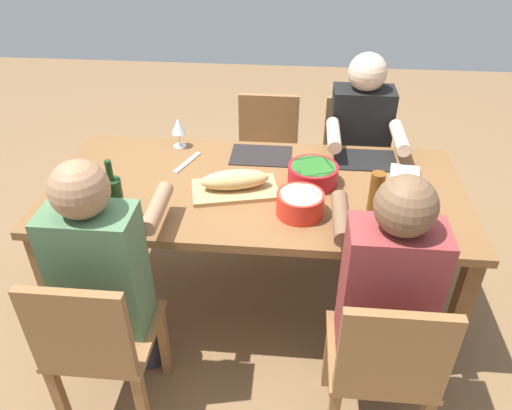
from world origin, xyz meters
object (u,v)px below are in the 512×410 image
chair_near_center (267,155)px  cup_far_left (402,221)px  diner_near_left (359,142)px  serving_bowl_greens (313,173)px  chair_near_left (353,159)px  serving_bowl_pasta (300,203)px  chair_far_right (97,343)px  napkin_stack (405,174)px  dining_table (256,199)px  wine_bottle (115,199)px  diner_far_left (386,287)px  wine_glass (178,127)px  cutting_board (235,190)px  diner_far_right (104,269)px  chair_far_left (383,364)px  bread_loaf (235,180)px  beer_bottle (375,196)px  cup_far_right (111,199)px

chair_near_center → cup_far_left: size_ratio=11.24×
diner_near_left → serving_bowl_greens: bearing=63.0°
chair_near_left → serving_bowl_pasta: 1.10m
serving_bowl_pasta → chair_far_right: bearing=37.0°
napkin_stack → diner_near_left: bearing=-67.6°
dining_table → napkin_stack: bearing=-167.4°
wine_bottle → dining_table: bearing=-150.2°
wine_bottle → diner_far_left: bearing=166.2°
wine_glass → napkin_stack: (-1.18, 0.21, -0.10)m
cutting_board → serving_bowl_greens: bearing=-162.6°
diner_near_left → diner_far_left: bearing=90.0°
diner_far_right → cutting_board: 0.71m
chair_far_left → diner_far_right: (1.09, -0.18, 0.21)m
napkin_stack → bread_loaf: bearing=15.0°
serving_bowl_pasta → bread_loaf: bearing=-26.6°
beer_bottle → napkin_stack: 0.43m
wine_bottle → cup_far_left: bearing=-177.7°
chair_far_left → serving_bowl_pasta: size_ratio=4.09×
dining_table → cup_far_left: (-0.64, 0.28, 0.12)m
dining_table → cup_far_right: bearing=20.9°
diner_far_right → serving_bowl_greens: bearing=-141.2°
diner_near_left → cutting_board: diner_near_left is taller
diner_far_right → serving_bowl_greens: size_ratio=4.99×
dining_table → bread_loaf: (0.09, 0.06, 0.14)m
dining_table → bread_loaf: bread_loaf is taller
chair_far_left → chair_far_right: same height
diner_far_right → wine_bottle: (0.02, -0.27, 0.15)m
dining_table → diner_far_right: (0.55, 0.60, 0.04)m
diner_far_left → chair_far_right: bearing=9.5°
cutting_board → napkin_stack: bearing=-165.0°
chair_far_left → napkin_stack: bearing=-100.8°
dining_table → bread_loaf: 0.18m
chair_far_right → napkin_stack: chair_far_right is taller
dining_table → diner_far_left: size_ratio=1.65×
chair_far_left → napkin_stack: chair_far_left is taller
cup_far_right → napkin_stack: 1.41m
chair_far_right → cup_far_right: bearing=-81.8°
wine_bottle → beer_bottle: (-1.10, -0.12, 0.00)m
dining_table → chair_near_center: bearing=-90.0°
diner_far_left → diner_near_left: size_ratio=1.00×
chair_far_right → serving_bowl_greens: size_ratio=3.53×
chair_far_right → diner_near_left: size_ratio=0.71×
chair_near_left → cutting_board: size_ratio=2.12×
dining_table → beer_bottle: bearing=158.7°
diner_far_left → serving_bowl_greens: bearing=-67.1°
diner_near_left → bread_loaf: (0.64, 0.66, 0.11)m
cup_far_left → beer_bottle: bearing=-32.4°
diner_near_left → bread_loaf: 0.92m
dining_table → cup_far_right: size_ratio=22.83×
diner_near_left → beer_bottle: size_ratio=5.45×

